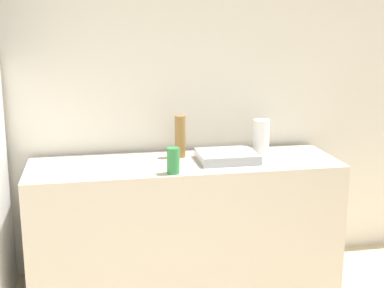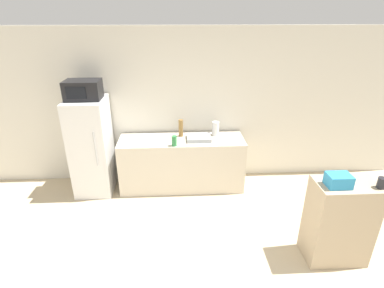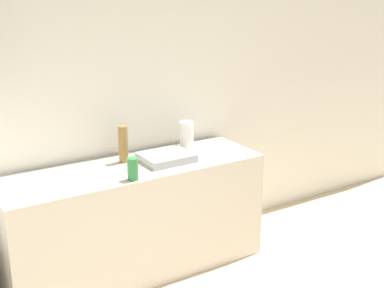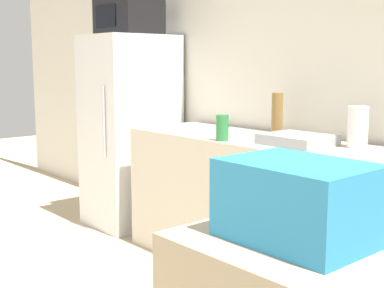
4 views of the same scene
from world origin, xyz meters
TOP-DOWN VIEW (x-y plane):
  - wall_back at (0.00, 3.20)m, footprint 8.00×0.06m
  - counter at (0.12, 2.82)m, footprint 2.04×0.64m
  - sink_basin at (0.40, 2.79)m, footprint 0.39×0.32m
  - bottle_tall at (0.11, 2.95)m, footprint 0.07×0.07m
  - bottle_short at (0.00, 2.57)m, footprint 0.08×0.08m
  - paper_towel_roll at (0.69, 2.96)m, footprint 0.11×0.11m

SIDE VIEW (x-z plane):
  - counter at x=0.12m, z-range 0.00..0.88m
  - sink_basin at x=0.40m, z-range 0.88..0.94m
  - bottle_short at x=0.00m, z-range 0.88..1.04m
  - paper_towel_roll at x=0.69m, z-range 0.88..1.11m
  - bottle_tall at x=0.11m, z-range 0.88..1.16m
  - wall_back at x=0.00m, z-range 0.00..2.60m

